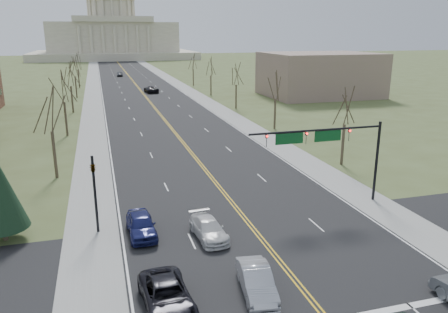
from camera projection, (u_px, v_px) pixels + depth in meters
ground at (320, 311)px, 23.73m from camera, size 600.00×600.00×0.00m
road at (136, 85)px, 125.38m from camera, size 20.00×380.00×0.01m
cross_road at (277, 258)px, 29.28m from camera, size 120.00×14.00×0.01m
sidewalk_left at (93, 86)px, 122.18m from camera, size 4.00×380.00×0.03m
sidewalk_right at (178, 84)px, 128.57m from camera, size 4.00×380.00×0.03m
center_line at (136, 85)px, 125.38m from camera, size 0.42×380.00×0.01m
edge_line_left at (101, 86)px, 122.77m from camera, size 0.15×380.00×0.01m
edge_line_right at (170, 84)px, 127.99m from camera, size 0.15×380.00×0.01m
stop_bar at (410, 306)px, 24.14m from camera, size 9.50×0.50×0.01m
capitol at (113, 33)px, 250.78m from camera, size 90.00×60.00×50.00m
signal_mast at (327, 142)px, 36.61m from camera, size 12.12×0.44×7.20m
signal_left at (94, 186)px, 32.13m from camera, size 0.32×0.36×6.00m
tree_r_0 at (346, 108)px, 48.25m from camera, size 3.74×3.74×8.50m
tree_l_0 at (50, 112)px, 43.58m from camera, size 3.96×3.96×9.00m
tree_r_1 at (276, 87)px, 66.73m from camera, size 3.74×3.74×8.50m
tree_l_1 at (63, 88)px, 62.06m from camera, size 3.96×3.96×9.00m
tree_r_2 at (236, 75)px, 85.21m from camera, size 3.74×3.74×8.50m
tree_l_2 at (70, 75)px, 80.54m from camera, size 3.96×3.96×9.00m
tree_r_3 at (211, 67)px, 103.69m from camera, size 3.74×3.74×8.50m
tree_l_3 at (74, 67)px, 99.02m from camera, size 3.96×3.96×9.00m
tree_r_4 at (193, 62)px, 122.17m from camera, size 3.74×3.74×8.50m
tree_l_4 at (77, 62)px, 117.50m from camera, size 3.96×3.96×9.00m
bldg_right_mass at (319, 74)px, 103.25m from camera, size 25.00×20.00×10.00m
car_sb_inner_lead at (256, 281)px, 25.11m from camera, size 2.29×4.97×1.58m
car_sb_outer_lead at (167, 296)px, 23.74m from camera, size 2.83×5.62×1.53m
car_sb_inner_second at (209, 229)px, 32.00m from camera, size 2.35×4.95×1.39m
car_sb_outer_second at (141, 225)px, 32.38m from camera, size 2.11×4.93×1.66m
car_far_nb at (151, 89)px, 109.55m from camera, size 3.47×6.33×1.68m
car_far_sb at (120, 74)px, 149.72m from camera, size 2.20×4.98×1.67m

